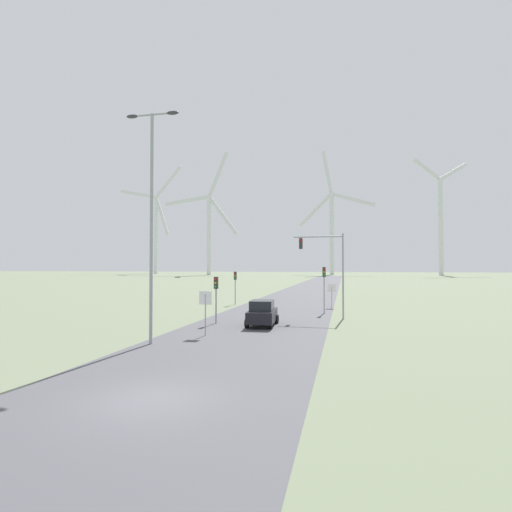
% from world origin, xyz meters
% --- Properties ---
extents(ground_plane, '(600.00, 600.00, 0.00)m').
position_xyz_m(ground_plane, '(0.00, 0.00, 0.00)').
color(ground_plane, '#667056').
extents(road_surface, '(10.00, 240.00, 0.01)m').
position_xyz_m(road_surface, '(0.00, 48.00, 0.00)').
color(road_surface, '#47474C').
rests_on(road_surface, ground).
extents(streetlamp, '(3.13, 0.32, 12.77)m').
position_xyz_m(streetlamp, '(-4.28, 8.33, 7.73)').
color(streetlamp, '#93999E').
rests_on(streetlamp, ground).
extents(stop_sign_near, '(0.81, 0.07, 2.71)m').
position_xyz_m(stop_sign_near, '(-2.25, 11.44, 1.90)').
color(stop_sign_near, '#93999E').
rests_on(stop_sign_near, ground).
extents(stop_sign_far, '(0.81, 0.07, 2.42)m').
position_xyz_m(stop_sign_far, '(4.81, 30.03, 1.69)').
color(stop_sign_far, '#93999E').
rests_on(stop_sign_far, ground).
extents(traffic_light_post_near_left, '(0.28, 0.34, 3.47)m').
position_xyz_m(traffic_light_post_near_left, '(-3.29, 16.66, 2.55)').
color(traffic_light_post_near_left, '#93999E').
rests_on(traffic_light_post_near_left, ground).
extents(traffic_light_post_near_right, '(0.28, 0.34, 4.19)m').
position_xyz_m(traffic_light_post_near_right, '(4.30, 24.86, 3.07)').
color(traffic_light_post_near_right, '#93999E').
rests_on(traffic_light_post_near_right, ground).
extents(traffic_light_post_mid_left, '(0.28, 0.34, 3.66)m').
position_xyz_m(traffic_light_post_mid_left, '(-5.80, 31.11, 2.69)').
color(traffic_light_post_mid_left, '#93999E').
rests_on(traffic_light_post_mid_left, ground).
extents(traffic_light_mast_overhead, '(4.11, 0.35, 6.96)m').
position_xyz_m(traffic_light_mast_overhead, '(4.70, 21.45, 4.85)').
color(traffic_light_mast_overhead, '#93999E').
rests_on(traffic_light_mast_overhead, ground).
extents(car_approaching, '(2.10, 4.22, 1.83)m').
position_xyz_m(car_approaching, '(0.35, 16.18, 0.91)').
color(car_approaching, black).
rests_on(car_approaching, ground).
extents(wind_turbine_far_left, '(39.94, 2.60, 63.66)m').
position_xyz_m(wind_turbine_far_left, '(-102.43, 204.74, 28.66)').
color(wind_turbine_far_left, silver).
rests_on(wind_turbine_far_left, ground).
extents(wind_turbine_left, '(38.61, 2.60, 61.16)m').
position_xyz_m(wind_turbine_left, '(-59.53, 176.21, 25.29)').
color(wind_turbine_left, silver).
rests_on(wind_turbine_left, ground).
extents(wind_turbine_center, '(38.43, 13.43, 64.56)m').
position_xyz_m(wind_turbine_center, '(-0.11, 195.61, 26.63)').
color(wind_turbine_center, silver).
rests_on(wind_turbine_center, ground).
extents(wind_turbine_right, '(27.51, 14.74, 55.58)m').
position_xyz_m(wind_turbine_right, '(51.17, 192.42, 27.99)').
color(wind_turbine_right, silver).
rests_on(wind_turbine_right, ground).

